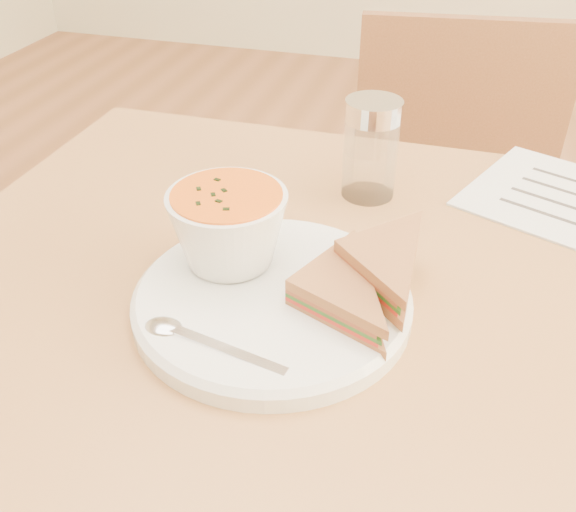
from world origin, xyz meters
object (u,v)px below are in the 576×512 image
(soup_bowl, at_px, (229,231))
(condiment_shaker, at_px, (371,149))
(dining_table, at_px, (360,505))
(plate, at_px, (272,301))
(chair_far, at_px, (444,280))

(soup_bowl, height_order, condiment_shaker, condiment_shaker)
(dining_table, xyz_separation_m, condiment_shaker, (-0.05, 0.18, 0.44))
(plate, xyz_separation_m, soup_bowl, (-0.06, 0.03, 0.05))
(dining_table, bearing_deg, condiment_shaker, 105.87)
(plate, distance_m, soup_bowl, 0.08)
(plate, bearing_deg, condiment_shaker, 79.41)
(chair_far, relative_size, soup_bowl, 7.27)
(soup_bowl, distance_m, condiment_shaker, 0.24)
(chair_far, bearing_deg, dining_table, 75.49)
(dining_table, height_order, plate, plate)
(dining_table, relative_size, chair_far, 1.16)
(dining_table, bearing_deg, soup_bowl, -169.14)
(plate, height_order, condiment_shaker, condiment_shaker)
(soup_bowl, bearing_deg, dining_table, 10.86)
(soup_bowl, bearing_deg, plate, -32.11)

